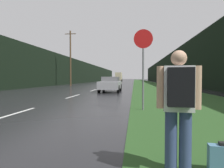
{
  "coord_description": "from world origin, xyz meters",
  "views": [
    {
      "loc": [
        4.23,
        1.59,
        1.27
      ],
      "look_at": [
        2.58,
        16.3,
        0.83
      ],
      "focal_mm": 32.0,
      "sensor_mm": 36.0,
      "label": 1
    }
  ],
  "objects_px": {
    "delivery_truck": "(119,77)",
    "car_passing_near": "(111,84)",
    "hitchhiker_with_backpack": "(179,103)",
    "stop_sign": "(143,60)"
  },
  "relations": [
    {
      "from": "stop_sign",
      "to": "hitchhiker_with_backpack",
      "type": "height_order",
      "value": "stop_sign"
    },
    {
      "from": "hitchhiker_with_backpack",
      "to": "stop_sign",
      "type": "bearing_deg",
      "value": 98.54
    },
    {
      "from": "stop_sign",
      "to": "delivery_truck",
      "type": "bearing_deg",
      "value": 95.16
    },
    {
      "from": "stop_sign",
      "to": "car_passing_near",
      "type": "bearing_deg",
      "value": 103.63
    },
    {
      "from": "car_passing_near",
      "to": "delivery_truck",
      "type": "xyz_separation_m",
      "value": [
        -4.07,
        62.71,
        1.11
      ]
    },
    {
      "from": "stop_sign",
      "to": "car_passing_near",
      "type": "height_order",
      "value": "stop_sign"
    },
    {
      "from": "delivery_truck",
      "to": "hitchhiker_with_backpack",
      "type": "bearing_deg",
      "value": -85.01
    },
    {
      "from": "stop_sign",
      "to": "delivery_truck",
      "type": "distance_m",
      "value": 73.48
    },
    {
      "from": "delivery_truck",
      "to": "car_passing_near",
      "type": "bearing_deg",
      "value": -86.29
    },
    {
      "from": "car_passing_near",
      "to": "delivery_truck",
      "type": "bearing_deg",
      "value": -86.29
    }
  ]
}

